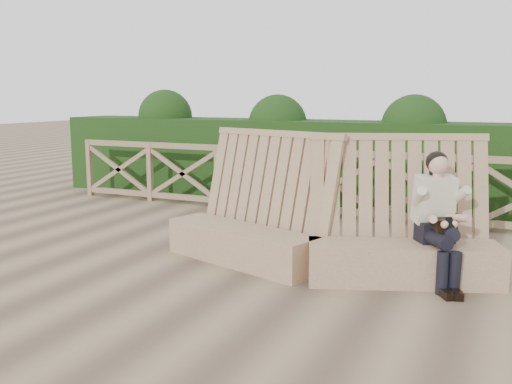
% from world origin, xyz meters
% --- Properties ---
extents(ground, '(60.00, 60.00, 0.00)m').
position_xyz_m(ground, '(0.00, 0.00, 0.00)').
color(ground, brown).
rests_on(ground, ground).
extents(bench, '(3.92, 1.39, 1.56)m').
position_xyz_m(bench, '(0.68, 0.73, 0.39)').
color(bench, '#7E6148').
rests_on(bench, ground).
extents(woman, '(0.66, 0.88, 1.38)m').
position_xyz_m(woman, '(1.93, 0.81, 0.74)').
color(woman, black).
rests_on(woman, ground).
extents(guardrail, '(10.10, 0.09, 1.10)m').
position_xyz_m(guardrail, '(0.00, 3.50, 0.55)').
color(guardrail, '#82674B').
rests_on(guardrail, ground).
extents(hedge, '(12.00, 1.20, 1.50)m').
position_xyz_m(hedge, '(0.00, 4.70, 0.75)').
color(hedge, black).
rests_on(hedge, ground).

